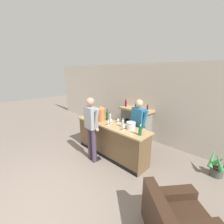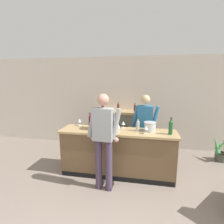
% 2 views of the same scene
% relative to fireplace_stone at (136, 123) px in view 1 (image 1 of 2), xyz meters
% --- Properties ---
extents(ground_plane, '(24.00, 24.00, 0.00)m').
position_rel_fireplace_stone_xyz_m(ground_plane, '(0.45, -3.75, -0.59)').
color(ground_plane, slate).
extents(wall_back_panel, '(12.00, 0.07, 2.75)m').
position_rel_fireplace_stone_xyz_m(wall_back_panel, '(0.45, 0.26, 0.79)').
color(wall_back_panel, beige).
rests_on(wall_back_panel, ground_plane).
extents(bar_counter, '(2.48, 0.63, 1.01)m').
position_rel_fireplace_stone_xyz_m(bar_counter, '(0.21, -1.54, -0.08)').
color(bar_counter, brown).
rests_on(bar_counter, ground_plane).
extents(fireplace_stone, '(1.27, 0.52, 1.45)m').
position_rel_fireplace_stone_xyz_m(fireplace_stone, '(0.00, 0.00, 0.00)').
color(fireplace_stone, slate).
rests_on(fireplace_stone, ground_plane).
extents(armchair_black, '(1.20, 1.21, 0.77)m').
position_rel_fireplace_stone_xyz_m(armchair_black, '(2.56, -2.52, -0.33)').
color(armchair_black, '#342217').
rests_on(armchair_black, ground_plane).
extents(potted_plant_corner, '(0.43, 0.40, 0.68)m').
position_rel_fireplace_stone_xyz_m(potted_plant_corner, '(2.74, -0.41, -0.30)').
color(potted_plant_corner, '#464C43').
rests_on(potted_plant_corner, ground_plane).
extents(person_customer, '(0.66, 0.33, 1.83)m').
position_rel_fireplace_stone_xyz_m(person_customer, '(0.04, -2.12, 0.43)').
color(person_customer, '#423448').
rests_on(person_customer, ground_plane).
extents(person_bartender, '(0.66, 0.31, 1.72)m').
position_rel_fireplace_stone_xyz_m(person_bartender, '(0.78, -0.97, 0.36)').
color(person_bartender, '#211A31').
rests_on(person_bartender, ground_plane).
extents(copper_dispenser, '(0.26, 0.30, 0.46)m').
position_rel_fireplace_stone_xyz_m(copper_dispenser, '(-0.19, -1.55, 0.65)').
color(copper_dispenser, '#B96D40').
rests_on(copper_dispenser, bar_counter).
extents(ice_bucket_steel, '(0.25, 0.25, 0.19)m').
position_rel_fireplace_stone_xyz_m(ice_bucket_steel, '(0.88, -1.45, 0.51)').
color(ice_bucket_steel, silver).
rests_on(ice_bucket_steel, bar_counter).
extents(wine_bottle_riesling_slim, '(0.08, 0.08, 0.34)m').
position_rel_fireplace_stone_xyz_m(wine_bottle_riesling_slim, '(1.28, -1.61, 0.57)').
color(wine_bottle_riesling_slim, '#1E5329').
rests_on(wine_bottle_riesling_slim, bar_counter).
extents(wine_bottle_rose_blush, '(0.07, 0.07, 0.34)m').
position_rel_fireplace_stone_xyz_m(wine_bottle_rose_blush, '(-0.43, -1.43, 0.57)').
color(wine_bottle_rose_blush, '#561426').
rests_on(wine_bottle_rose_blush, bar_counter).
extents(wine_bottle_chardonnay_pale, '(0.07, 0.07, 0.29)m').
position_rel_fireplace_stone_xyz_m(wine_bottle_chardonnay_pale, '(0.04, -1.40, 0.55)').
color(wine_bottle_chardonnay_pale, '#ADABBF').
rests_on(wine_bottle_chardonnay_pale, bar_counter).
extents(wine_bottle_cabernet_heavy, '(0.07, 0.07, 0.34)m').
position_rel_fireplace_stone_xyz_m(wine_bottle_cabernet_heavy, '(-0.15, -1.33, 0.57)').
color(wine_bottle_cabernet_heavy, '#1C5018').
rests_on(wine_bottle_cabernet_heavy, bar_counter).
extents(wine_bottle_port_short, '(0.07, 0.07, 0.27)m').
position_rel_fireplace_stone_xyz_m(wine_bottle_port_short, '(0.63, -1.50, 0.54)').
color(wine_bottle_port_short, '#A3B4BB').
rests_on(wine_bottle_port_short, bar_counter).
extents(wine_glass_back_row, '(0.08, 0.08, 0.17)m').
position_rel_fireplace_stone_xyz_m(wine_glass_back_row, '(-0.73, -1.32, 0.54)').
color(wine_glass_back_row, silver).
rests_on(wine_glass_back_row, bar_counter).
extents(wine_glass_near_bucket, '(0.09, 0.09, 0.16)m').
position_rel_fireplace_stone_xyz_m(wine_glass_near_bucket, '(0.21, -1.53, 0.53)').
color(wine_glass_near_bucket, silver).
rests_on(wine_glass_near_bucket, bar_counter).
extents(wine_glass_front_left, '(0.08, 0.08, 0.17)m').
position_rel_fireplace_stone_xyz_m(wine_glass_front_left, '(0.24, -1.67, 0.54)').
color(wine_glass_front_left, silver).
rests_on(wine_glass_front_left, bar_counter).
extents(wine_glass_front_right, '(0.08, 0.08, 0.15)m').
position_rel_fireplace_stone_xyz_m(wine_glass_front_right, '(0.30, -1.32, 0.52)').
color(wine_glass_front_right, silver).
rests_on(wine_glass_front_right, bar_counter).
extents(wine_glass_mid_counter, '(0.08, 0.08, 0.16)m').
position_rel_fireplace_stone_xyz_m(wine_glass_mid_counter, '(0.80, -1.66, 0.54)').
color(wine_glass_mid_counter, silver).
rests_on(wine_glass_mid_counter, bar_counter).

